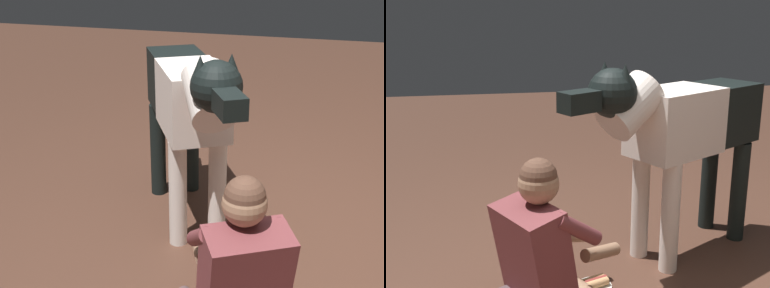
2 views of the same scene
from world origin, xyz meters
TOP-DOWN VIEW (x-y plane):
  - person_sitting_on_floor at (0.66, 0.06)m, footprint 0.72×0.63m
  - large_dog at (-0.28, -0.45)m, footprint 1.55×0.92m
  - hot_dog_on_plate at (0.34, -0.11)m, footprint 0.21×0.21m

SIDE VIEW (x-z plane):
  - hot_dog_on_plate at x=0.34m, z-range 0.00..0.06m
  - person_sitting_on_floor at x=0.66m, z-range -0.08..0.78m
  - large_dog at x=-0.28m, z-range 0.21..1.50m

